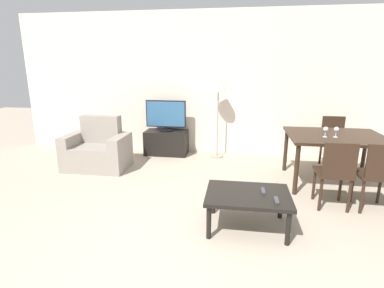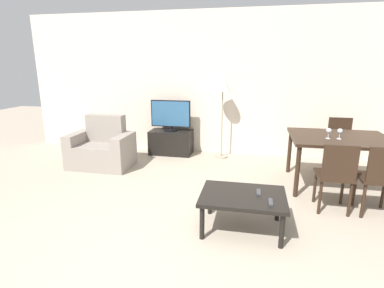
{
  "view_description": "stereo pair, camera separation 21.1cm",
  "coord_description": "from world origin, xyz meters",
  "px_view_note": "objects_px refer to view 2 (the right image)",
  "views": [
    {
      "loc": [
        0.54,
        -2.1,
        1.71
      ],
      "look_at": [
        -0.06,
        1.86,
        0.65
      ],
      "focal_mm": 28.0,
      "sensor_mm": 36.0,
      "label": 1
    },
    {
      "loc": [
        0.75,
        -2.07,
        1.71
      ],
      "look_at": [
        -0.06,
        1.86,
        0.65
      ],
      "focal_mm": 28.0,
      "sensor_mm": 36.0,
      "label": 2
    }
  ],
  "objects_px": {
    "dining_chair_near_right": "(380,176)",
    "remote_secondary": "(271,202)",
    "dining_table": "(340,142)",
    "floor_lamp": "(223,89)",
    "coffee_table": "(243,199)",
    "tv_stand": "(171,142)",
    "dining_chair_near": "(336,173)",
    "remote_primary": "(259,192)",
    "tv": "(171,115)",
    "dining_chair_far": "(340,141)",
    "armchair": "(102,149)",
    "wine_glass_left": "(340,132)",
    "wine_glass_center": "(329,131)"
  },
  "relations": [
    {
      "from": "coffee_table",
      "to": "dining_table",
      "type": "relative_size",
      "value": 0.67
    },
    {
      "from": "tv",
      "to": "dining_chair_far",
      "type": "height_order",
      "value": "tv"
    },
    {
      "from": "coffee_table",
      "to": "tv_stand",
      "type": "bearing_deg",
      "value": 120.19
    },
    {
      "from": "dining_table",
      "to": "dining_chair_far",
      "type": "bearing_deg",
      "value": 74.68
    },
    {
      "from": "armchair",
      "to": "dining_chair_near_right",
      "type": "distance_m",
      "value": 4.1
    },
    {
      "from": "coffee_table",
      "to": "dining_chair_far",
      "type": "xyz_separation_m",
      "value": [
        1.51,
        2.31,
        0.13
      ]
    },
    {
      "from": "dining_table",
      "to": "remote_primary",
      "type": "bearing_deg",
      "value": -128.59
    },
    {
      "from": "armchair",
      "to": "dining_chair_near",
      "type": "distance_m",
      "value": 3.65
    },
    {
      "from": "dining_chair_far",
      "to": "dining_chair_near_right",
      "type": "bearing_deg",
      "value": -90.0
    },
    {
      "from": "tv_stand",
      "to": "dining_chair_near_right",
      "type": "bearing_deg",
      "value": -33.16
    },
    {
      "from": "dining_table",
      "to": "wine_glass_left",
      "type": "xyz_separation_m",
      "value": [
        -0.05,
        -0.14,
        0.18
      ]
    },
    {
      "from": "armchair",
      "to": "tv_stand",
      "type": "relative_size",
      "value": 1.27
    },
    {
      "from": "tv_stand",
      "to": "dining_chair_near",
      "type": "relative_size",
      "value": 0.95
    },
    {
      "from": "coffee_table",
      "to": "remote_secondary",
      "type": "relative_size",
      "value": 5.89
    },
    {
      "from": "armchair",
      "to": "tv",
      "type": "xyz_separation_m",
      "value": [
        0.97,
        0.97,
        0.46
      ]
    },
    {
      "from": "dining_chair_near_right",
      "to": "armchair",
      "type": "bearing_deg",
      "value": 165.95
    },
    {
      "from": "remote_primary",
      "to": "coffee_table",
      "type": "bearing_deg",
      "value": -157.42
    },
    {
      "from": "armchair",
      "to": "floor_lamp",
      "type": "xyz_separation_m",
      "value": [
        1.96,
        0.94,
        0.99
      ]
    },
    {
      "from": "armchair",
      "to": "remote_secondary",
      "type": "distance_m",
      "value": 3.26
    },
    {
      "from": "dining_chair_far",
      "to": "remote_secondary",
      "type": "relative_size",
      "value": 5.71
    },
    {
      "from": "armchair",
      "to": "coffee_table",
      "type": "distance_m",
      "value": 2.94
    },
    {
      "from": "wine_glass_left",
      "to": "tv_stand",
      "type": "bearing_deg",
      "value": 155.19
    },
    {
      "from": "wine_glass_center",
      "to": "dining_chair_far",
      "type": "bearing_deg",
      "value": 66.7
    },
    {
      "from": "armchair",
      "to": "dining_table",
      "type": "relative_size",
      "value": 0.78
    },
    {
      "from": "tv_stand",
      "to": "dining_chair_far",
      "type": "distance_m",
      "value": 3.03
    },
    {
      "from": "dining_chair_near_right",
      "to": "remote_secondary",
      "type": "bearing_deg",
      "value": -148.26
    },
    {
      "from": "tv",
      "to": "dining_chair_far",
      "type": "bearing_deg",
      "value": -5.03
    },
    {
      "from": "remote_primary",
      "to": "wine_glass_left",
      "type": "relative_size",
      "value": 1.03
    },
    {
      "from": "floor_lamp",
      "to": "wine_glass_left",
      "type": "distance_m",
      "value": 2.16
    },
    {
      "from": "armchair",
      "to": "tv",
      "type": "relative_size",
      "value": 1.34
    },
    {
      "from": "armchair",
      "to": "wine_glass_left",
      "type": "xyz_separation_m",
      "value": [
        3.69,
        -0.29,
        0.54
      ]
    },
    {
      "from": "wine_glass_center",
      "to": "tv",
      "type": "bearing_deg",
      "value": 153.9
    },
    {
      "from": "dining_table",
      "to": "tv_stand",
      "type": "bearing_deg",
      "value": 158.09
    },
    {
      "from": "dining_chair_far",
      "to": "dining_chair_near_right",
      "type": "height_order",
      "value": "same"
    },
    {
      "from": "dining_chair_near_right",
      "to": "wine_glass_left",
      "type": "distance_m",
      "value": 0.84
    },
    {
      "from": "dining_chair_near",
      "to": "dining_table",
      "type": "bearing_deg",
      "value": 74.68
    },
    {
      "from": "tv_stand",
      "to": "tv",
      "type": "height_order",
      "value": "tv"
    },
    {
      "from": "armchair",
      "to": "dining_chair_near",
      "type": "relative_size",
      "value": 1.21
    },
    {
      "from": "armchair",
      "to": "tv_stand",
      "type": "height_order",
      "value": "armchair"
    },
    {
      "from": "dining_table",
      "to": "floor_lamp",
      "type": "bearing_deg",
      "value": 148.65
    },
    {
      "from": "dining_table",
      "to": "dining_chair_near",
      "type": "height_order",
      "value": "dining_chair_near"
    },
    {
      "from": "tv",
      "to": "dining_chair_far",
      "type": "xyz_separation_m",
      "value": [
        3.01,
        -0.26,
        -0.28
      ]
    },
    {
      "from": "armchair",
      "to": "dining_chair_far",
      "type": "bearing_deg",
      "value": 10.04
    },
    {
      "from": "remote_secondary",
      "to": "dining_chair_far",
      "type": "bearing_deg",
      "value": 63.38
    },
    {
      "from": "coffee_table",
      "to": "tv",
      "type": "bearing_deg",
      "value": 120.22
    },
    {
      "from": "tv",
      "to": "remote_secondary",
      "type": "xyz_separation_m",
      "value": [
        1.77,
        -2.72,
        -0.36
      ]
    },
    {
      "from": "armchair",
      "to": "wine_glass_left",
      "type": "distance_m",
      "value": 3.74
    },
    {
      "from": "remote_secondary",
      "to": "dining_chair_near",
      "type": "bearing_deg",
      "value": 44.8
    },
    {
      "from": "tv",
      "to": "dining_table",
      "type": "distance_m",
      "value": 2.99
    },
    {
      "from": "tv_stand",
      "to": "wine_glass_left",
      "type": "relative_size",
      "value": 5.58
    }
  ]
}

